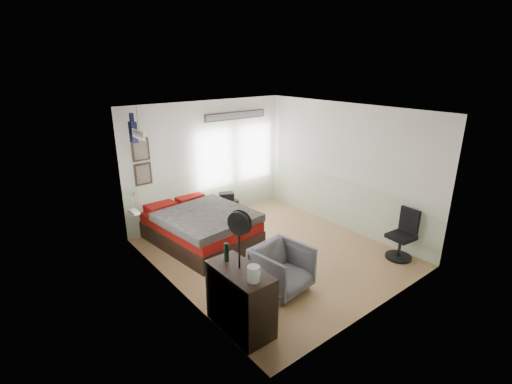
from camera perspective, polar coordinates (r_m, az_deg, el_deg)
ground_plane at (r=7.24m, az=2.63°, el=-9.32°), size 4.00×4.50×0.01m
room_shell at (r=6.71m, az=1.28°, el=3.29°), size 4.02×4.52×2.71m
wall_decor at (r=7.53m, az=-13.63°, el=8.34°), size 3.55×1.32×1.44m
bed at (r=7.55m, az=-8.49°, el=-5.34°), size 1.75×2.33×0.70m
dresser at (r=5.20m, az=-2.42°, el=-16.10°), size 0.48×1.00×0.90m
armchair at (r=6.01m, az=3.99°, el=-11.69°), size 0.90×0.92×0.74m
nightstand at (r=8.69m, az=-4.49°, el=-2.65°), size 0.45×0.37×0.44m
task_chair at (r=7.41m, az=21.62°, el=-6.67°), size 0.48×0.48×0.96m
kettle at (r=4.67m, az=-0.39°, el=-12.46°), size 0.18×0.15×0.21m
bottle at (r=5.11m, az=-4.58°, el=-9.19°), size 0.07×0.07×0.27m
stand_fan at (r=4.71m, az=-2.55°, el=-4.96°), size 0.20×0.32×0.81m
black_bag at (r=8.58m, az=-4.54°, el=-0.70°), size 0.37×0.31×0.19m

